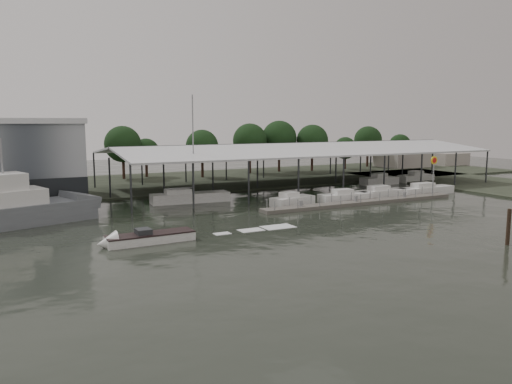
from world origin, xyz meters
name	(u,v)px	position (x,y,z in m)	size (l,w,h in m)	color
ground	(305,232)	(0.00, 0.00, 0.00)	(200.00, 200.00, 0.00)	#252B23
land_strip_far	(167,182)	(0.00, 42.00, 0.10)	(140.00, 30.00, 0.30)	#3C4332
covered_boat_shed	(299,148)	(17.00, 28.00, 6.13)	(58.24, 24.00, 6.96)	silver
floating_dock	(362,202)	(15.00, 10.00, 0.20)	(28.00, 2.00, 1.40)	#615E56
shell_fuel_sign	(434,168)	(27.00, 9.99, 3.93)	(1.10, 0.18, 5.55)	gray
distant_commercial_buildings	(417,159)	(59.03, 44.69, 1.84)	(22.00, 8.00, 4.00)	#9C9389
grey_trawler	(16,209)	(-23.53, 15.56, 1.58)	(16.24, 9.04, 8.84)	slate
white_sailboat	(189,197)	(-3.67, 21.06, 0.65)	(10.05, 3.38, 13.62)	white
speedboat_underway	(143,239)	(-14.50, 2.42, 0.39)	(19.10, 2.88, 2.00)	white
moored_cruiser_0	(292,200)	(6.76, 13.20, 0.61)	(6.07, 3.40, 1.70)	white
moored_cruiser_1	(345,197)	(14.14, 12.35, 0.61)	(7.21, 2.79, 1.70)	white
moored_cruiser_2	(381,193)	(20.67, 13.01, 0.61)	(7.80, 2.22, 1.70)	white
moored_cruiser_3	(425,190)	(28.22, 12.51, 0.61)	(9.34, 2.46, 1.70)	white
horizon_tree_line	(272,142)	(23.26, 47.81, 6.10)	(67.77, 10.54, 10.36)	#321E16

